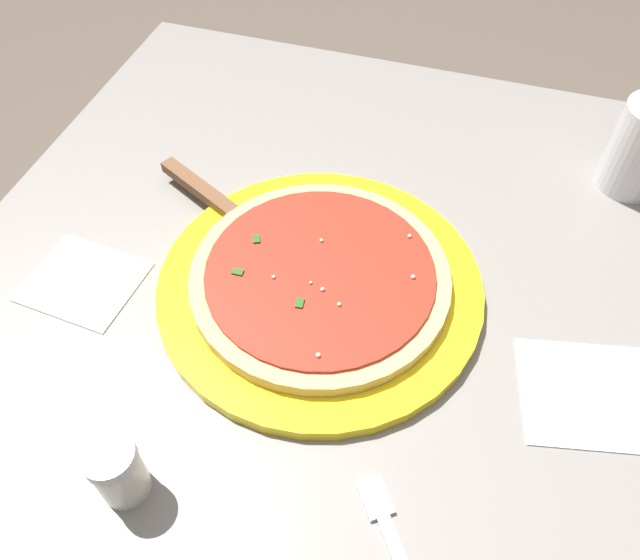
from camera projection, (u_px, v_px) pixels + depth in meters
name	position (u px, v px, depth m)	size (l,w,h in m)	color
ground_plane	(332.00, 508.00, 1.33)	(5.00, 5.00, 0.00)	brown
restaurant_table	(339.00, 346.00, 0.85)	(0.90, 0.89, 0.77)	black
serving_plate	(320.00, 287.00, 0.71)	(0.36, 0.36, 0.02)	yellow
pizza	(320.00, 277.00, 0.70)	(0.29, 0.29, 0.02)	#DBB26B
pizza_server	(220.00, 205.00, 0.77)	(0.22, 0.14, 0.01)	silver
napkin_folded_right	(586.00, 394.00, 0.63)	(0.13, 0.12, 0.00)	white
napkin_loose_left	(84.00, 282.00, 0.72)	(0.12, 0.11, 0.00)	white
parmesan_shaker	(117.00, 470.00, 0.55)	(0.05, 0.05, 0.07)	silver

